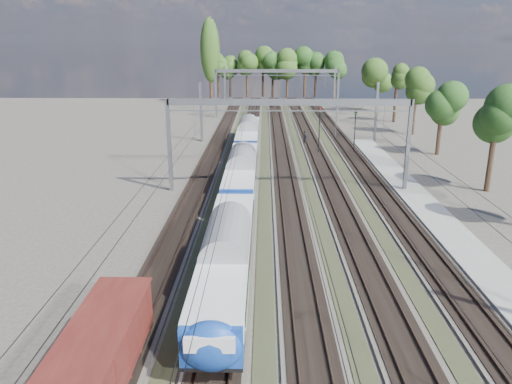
{
  "coord_description": "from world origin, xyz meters",
  "views": [
    {
      "loc": [
        -2.3,
        -17.25,
        14.39
      ],
      "look_at": [
        -2.94,
        20.43,
        2.8
      ],
      "focal_mm": 35.0,
      "sensor_mm": 36.0,
      "label": 1
    }
  ],
  "objects_px": {
    "worker": "(305,137)",
    "signal_far": "(355,126)",
    "emu_train": "(242,168)",
    "signal_near": "(320,125)"
  },
  "relations": [
    {
      "from": "worker",
      "to": "signal_far",
      "type": "xyz_separation_m",
      "value": [
        6.08,
        -5.04,
        2.54
      ]
    },
    {
      "from": "emu_train",
      "to": "signal_far",
      "type": "distance_m",
      "value": 23.07
    },
    {
      "from": "signal_near",
      "to": "emu_train",
      "type": "bearing_deg",
      "value": -113.59
    },
    {
      "from": "worker",
      "to": "signal_near",
      "type": "bearing_deg",
      "value": -178.1
    },
    {
      "from": "worker",
      "to": "signal_far",
      "type": "bearing_deg",
      "value": -139.83
    },
    {
      "from": "emu_train",
      "to": "worker",
      "type": "height_order",
      "value": "emu_train"
    },
    {
      "from": "signal_near",
      "to": "signal_far",
      "type": "height_order",
      "value": "signal_near"
    },
    {
      "from": "emu_train",
      "to": "signal_near",
      "type": "xyz_separation_m",
      "value": [
        9.32,
        17.18,
        1.37
      ]
    },
    {
      "from": "signal_near",
      "to": "signal_far",
      "type": "relative_size",
      "value": 1.07
    },
    {
      "from": "worker",
      "to": "signal_far",
      "type": "relative_size",
      "value": 0.35
    }
  ]
}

